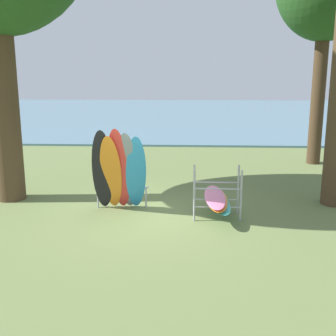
% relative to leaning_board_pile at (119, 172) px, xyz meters
% --- Properties ---
extents(ground_plane, '(80.00, 80.00, 0.00)m').
position_rel_leaning_board_pile_xyz_m(ground_plane, '(0.54, -0.36, -1.04)').
color(ground_plane, olive).
extents(lake_water, '(80.00, 36.00, 0.10)m').
position_rel_leaning_board_pile_xyz_m(lake_water, '(0.54, 27.74, -0.99)').
color(lake_water, slate).
rests_on(lake_water, ground).
extents(leaning_board_pile, '(1.46, 1.04, 2.19)m').
position_rel_leaning_board_pile_xyz_m(leaning_board_pile, '(0.00, 0.00, 0.00)').
color(leaning_board_pile, black).
rests_on(leaning_board_pile, ground).
extents(board_storage_rack, '(1.15, 2.13, 1.25)m').
position_rel_leaning_board_pile_xyz_m(board_storage_rack, '(2.44, -0.32, -0.57)').
color(board_storage_rack, '#9EA0A5').
rests_on(board_storage_rack, ground).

